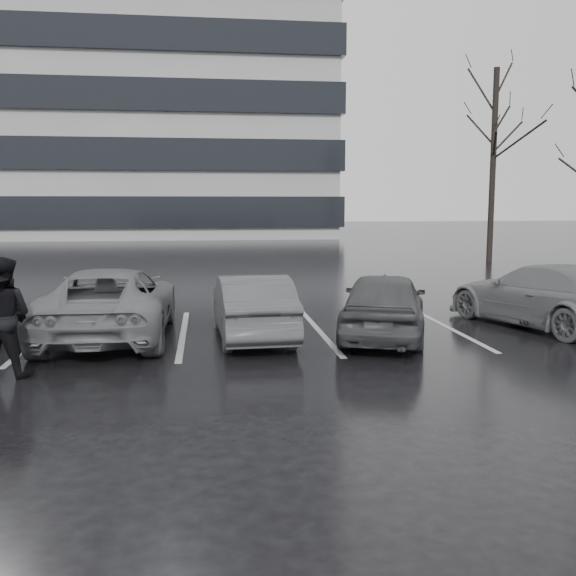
{
  "coord_description": "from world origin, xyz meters",
  "views": [
    {
      "loc": [
        -1.71,
        -10.5,
        2.64
      ],
      "look_at": [
        -0.24,
        1.0,
        1.1
      ],
      "focal_mm": 40.0,
      "sensor_mm": 36.0,
      "label": 1
    }
  ],
  "objects_px": {
    "car_main": "(384,304)",
    "tree_north": "(493,166)",
    "car_west_a": "(252,306)",
    "car_east": "(545,295)",
    "pedestrian_right": "(3,317)",
    "car_west_b": "(110,303)"
  },
  "relations": [
    {
      "from": "car_main",
      "to": "tree_north",
      "type": "xyz_separation_m",
      "value": [
        9.27,
        15.44,
        3.58
      ]
    },
    {
      "from": "car_west_a",
      "to": "tree_north",
      "type": "distance_m",
      "value": 19.52
    },
    {
      "from": "car_main",
      "to": "car_east",
      "type": "height_order",
      "value": "car_east"
    },
    {
      "from": "pedestrian_right",
      "to": "tree_north",
      "type": "height_order",
      "value": "tree_north"
    },
    {
      "from": "car_east",
      "to": "pedestrian_right",
      "type": "height_order",
      "value": "pedestrian_right"
    },
    {
      "from": "car_main",
      "to": "car_west_a",
      "type": "distance_m",
      "value": 2.58
    },
    {
      "from": "car_west_b",
      "to": "tree_north",
      "type": "relative_size",
      "value": 0.59
    },
    {
      "from": "car_main",
      "to": "car_west_a",
      "type": "bearing_deg",
      "value": 11.18
    },
    {
      "from": "car_west_a",
      "to": "tree_north",
      "type": "relative_size",
      "value": 0.45
    },
    {
      "from": "car_main",
      "to": "pedestrian_right",
      "type": "bearing_deg",
      "value": 35.31
    },
    {
      "from": "car_west_a",
      "to": "pedestrian_right",
      "type": "relative_size",
      "value": 2.08
    },
    {
      "from": "car_west_b",
      "to": "car_west_a",
      "type": "bearing_deg",
      "value": 172.08
    },
    {
      "from": "car_west_a",
      "to": "pedestrian_right",
      "type": "xyz_separation_m",
      "value": [
        -3.97,
        -2.3,
        0.29
      ]
    },
    {
      "from": "tree_north",
      "to": "car_west_a",
      "type": "bearing_deg",
      "value": -128.06
    },
    {
      "from": "car_east",
      "to": "pedestrian_right",
      "type": "xyz_separation_m",
      "value": [
        -10.27,
        -2.64,
        0.23
      ]
    },
    {
      "from": "car_west_a",
      "to": "car_west_b",
      "type": "xyz_separation_m",
      "value": [
        -2.77,
        0.41,
        0.06
      ]
    },
    {
      "from": "car_main",
      "to": "tree_north",
      "type": "distance_m",
      "value": 18.36
    },
    {
      "from": "car_main",
      "to": "tree_north",
      "type": "bearing_deg",
      "value": -102.42
    },
    {
      "from": "car_main",
      "to": "car_east",
      "type": "relative_size",
      "value": 0.83
    },
    {
      "from": "car_main",
      "to": "car_east",
      "type": "distance_m",
      "value": 3.8
    },
    {
      "from": "car_west_a",
      "to": "tree_north",
      "type": "xyz_separation_m",
      "value": [
        11.83,
        15.11,
        3.62
      ]
    },
    {
      "from": "tree_north",
      "to": "car_east",
      "type": "bearing_deg",
      "value": -110.53
    }
  ]
}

